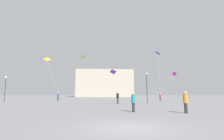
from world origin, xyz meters
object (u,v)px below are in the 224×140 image
object	(u,v)px
person_in_teal	(133,101)
person_in_orange	(185,101)
kite_cobalt_diamond	(158,53)
kite_lime_diamond	(83,57)
lamppost_west	(147,83)
person_in_red	(160,96)
lamppost_east	(6,85)
kite_cyan_diamond	(126,67)
kite_amber_delta	(47,60)
kite_magenta_diamond	(174,74)
person_in_blue	(58,96)
building_left_hall	(105,83)
kite_violet_delta	(114,72)
person_in_black	(118,97)

from	to	relation	value
person_in_teal	person_in_orange	size ratio (longest dim) A/B	0.96
person_in_teal	kite_cobalt_diamond	distance (m)	29.02
kite_lime_diamond	lamppost_west	distance (m)	13.99
person_in_teal	kite_lime_diamond	distance (m)	22.34
person_in_red	lamppost_east	bearing A→B (deg)	163.97
kite_cyan_diamond	kite_cobalt_diamond	bearing A→B (deg)	-35.63
kite_cobalt_diamond	kite_amber_delta	xyz separation A→B (m)	(-25.64, -1.48, -2.21)
person_in_red	kite_lime_diamond	distance (m)	18.74
person_in_red	kite_lime_diamond	bearing A→B (deg)	169.78
kite_magenta_diamond	lamppost_east	bearing A→B (deg)	-171.03
person_in_blue	building_left_hall	bearing A→B (deg)	18.53
person_in_blue	kite_cobalt_diamond	distance (m)	25.15
person_in_orange	lamppost_east	bearing A→B (deg)	151.33
kite_amber_delta	person_in_teal	bearing A→B (deg)	-57.01
kite_magenta_diamond	kite_cobalt_diamond	bearing A→B (deg)	-170.12
kite_violet_delta	lamppost_west	size ratio (longest dim) A/B	2.17
kite_cobalt_diamond	kite_lime_diamond	world-z (taller)	kite_cobalt_diamond
kite_amber_delta	lamppost_west	world-z (taller)	kite_amber_delta
person_in_blue	kite_cyan_diamond	size ratio (longest dim) A/B	0.23
person_in_orange	kite_cobalt_diamond	xyz separation A→B (m)	(6.20, 26.15, 10.30)
lamppost_west	kite_cobalt_diamond	bearing A→B (deg)	63.03
kite_magenta_diamond	lamppost_west	world-z (taller)	kite_magenta_diamond
person_in_black	person_in_red	world-z (taller)	person_in_black
person_in_teal	lamppost_west	bearing A→B (deg)	-100.30
person_in_blue	building_left_hall	size ratio (longest dim) A/B	0.07
person_in_black	person_in_blue	bearing A→B (deg)	105.36
person_in_black	person_in_red	distance (m)	14.39
kite_cyan_diamond	person_in_blue	bearing A→B (deg)	-157.13
person_in_blue	kite_cyan_diamond	xyz separation A→B (m)	(15.81, 6.67, 7.50)
person_in_teal	kite_lime_diamond	xyz separation A→B (m)	(-6.80, 19.67, 8.12)
kite_violet_delta	kite_magenta_diamond	bearing A→B (deg)	10.36
person_in_black	person_in_orange	distance (m)	14.47
person_in_orange	kite_magenta_diamond	xyz separation A→B (m)	(10.26, 26.85, 5.34)
person_in_red	kite_cobalt_diamond	bearing A→B (deg)	55.15
person_in_black	kite_cobalt_diamond	size ratio (longest dim) A/B	0.18
building_left_hall	kite_cyan_diamond	bearing A→B (deg)	-81.39
person_in_blue	kite_cobalt_diamond	size ratio (longest dim) A/B	0.18
kite_violet_delta	kite_cyan_diamond	size ratio (longest dim) A/B	1.40
building_left_hall	lamppost_east	xyz separation A→B (m)	(-19.69, -47.00, -2.95)
person_in_teal	kite_violet_delta	world-z (taller)	kite_violet_delta
kite_amber_delta	lamppost_east	distance (m)	9.53
kite_cyan_diamond	kite_lime_diamond	distance (m)	14.52
person_in_teal	kite_magenta_diamond	bearing A→B (deg)	-110.94
person_in_orange	person_in_red	bearing A→B (deg)	86.91
kite_cobalt_diamond	lamppost_west	distance (m)	14.69
person_in_black	building_left_hall	world-z (taller)	building_left_hall
person_in_orange	person_in_blue	bearing A→B (deg)	134.43
person_in_red	person_in_teal	distance (m)	24.87
kite_cobalt_diamond	kite_lime_diamond	xyz separation A→B (m)	(-17.12, -5.40, -2.22)
lamppost_east	building_left_hall	bearing A→B (deg)	67.27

